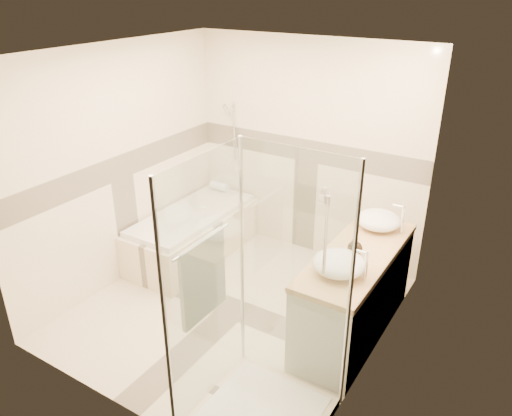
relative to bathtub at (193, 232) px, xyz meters
The scene contains 12 objects.
room 1.57m from the bathtub, 30.53° to the right, with size 2.82×3.02×2.52m.
bathtub is the anchor object (origin of this frame).
vanity 2.18m from the bathtub, ahead, with size 0.58×1.62×0.85m.
shower_enclosure 2.47m from the bathtub, 41.10° to the right, with size 0.96×0.93×2.04m.
vessel_sink_near 2.23m from the bathtub, ahead, with size 0.42×0.42×0.17m, color white.
vessel_sink_far 2.34m from the bathtub, 19.20° to the right, with size 0.44×0.44×0.17m, color white.
faucet_near 2.46m from the bathtub, ahead, with size 0.12×0.03×0.29m.
faucet_far 2.56m from the bathtub, 17.54° to the right, with size 0.11×0.03×0.27m.
amenity_bottle_a 2.26m from the bathtub, 11.11° to the right, with size 0.08×0.08×0.17m, color black.
amenity_bottle_b 2.25m from the bathtub, 10.40° to the right, with size 0.13×0.13×0.17m, color black.
folded_towels 2.23m from the bathtub, ahead, with size 0.17×0.28×0.09m, color white.
rolled_towel 0.78m from the bathtub, 99.67° to the left, with size 0.11×0.11×0.23m, color white.
Camera 1 is at (2.37, -3.39, 3.05)m, focal length 35.00 mm.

